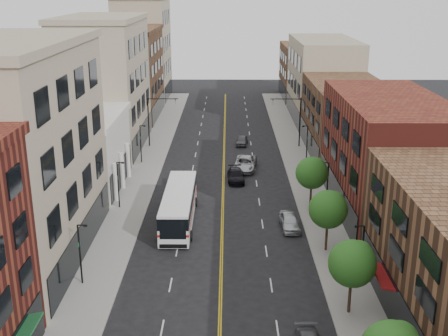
{
  "coord_description": "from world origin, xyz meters",
  "views": [
    {
      "loc": [
        0.53,
        -31.42,
        22.66
      ],
      "look_at": [
        0.15,
        22.65,
        5.0
      ],
      "focal_mm": 45.0,
      "sensor_mm": 36.0,
      "label": 1
    }
  ],
  "objects_px": {
    "city_bus": "(179,204)",
    "car_lane_c": "(242,141)",
    "car_lane_b": "(245,163)",
    "car_parked_far": "(290,221)",
    "car_lane_behind": "(183,178)",
    "car_lane_a": "(236,176)"
  },
  "relations": [
    {
      "from": "car_lane_b",
      "to": "city_bus",
      "type": "bearing_deg",
      "value": -105.45
    },
    {
      "from": "city_bus",
      "to": "car_lane_a",
      "type": "bearing_deg",
      "value": 65.06
    },
    {
      "from": "car_lane_behind",
      "to": "car_lane_b",
      "type": "relative_size",
      "value": 0.75
    },
    {
      "from": "city_bus",
      "to": "car_lane_b",
      "type": "height_order",
      "value": "city_bus"
    },
    {
      "from": "car_parked_far",
      "to": "car_lane_c",
      "type": "height_order",
      "value": "car_parked_far"
    },
    {
      "from": "city_bus",
      "to": "car_lane_a",
      "type": "height_order",
      "value": "city_bus"
    },
    {
      "from": "car_lane_c",
      "to": "city_bus",
      "type": "bearing_deg",
      "value": -97.08
    },
    {
      "from": "city_bus",
      "to": "car_lane_c",
      "type": "xyz_separation_m",
      "value": [
        6.95,
        28.74,
        -1.25
      ]
    },
    {
      "from": "car_parked_far",
      "to": "car_lane_c",
      "type": "bearing_deg",
      "value": 94.78
    },
    {
      "from": "car_lane_c",
      "to": "car_parked_far",
      "type": "bearing_deg",
      "value": -76.03
    },
    {
      "from": "car_lane_b",
      "to": "car_lane_a",
      "type": "bearing_deg",
      "value": -98.57
    },
    {
      "from": "car_lane_behind",
      "to": "car_lane_a",
      "type": "height_order",
      "value": "car_lane_behind"
    },
    {
      "from": "city_bus",
      "to": "car_lane_c",
      "type": "relative_size",
      "value": 3.27
    },
    {
      "from": "car_lane_a",
      "to": "car_lane_c",
      "type": "bearing_deg",
      "value": 83.48
    },
    {
      "from": "car_parked_far",
      "to": "car_lane_b",
      "type": "relative_size",
      "value": 0.75
    },
    {
      "from": "city_bus",
      "to": "car_parked_far",
      "type": "relative_size",
      "value": 2.93
    },
    {
      "from": "car_lane_behind",
      "to": "car_lane_c",
      "type": "distance_m",
      "value": 18.97
    },
    {
      "from": "car_lane_behind",
      "to": "car_lane_b",
      "type": "height_order",
      "value": "car_lane_b"
    },
    {
      "from": "car_parked_far",
      "to": "car_lane_behind",
      "type": "distance_m",
      "value": 17.06
    },
    {
      "from": "city_bus",
      "to": "car_parked_far",
      "type": "bearing_deg",
      "value": -7.3
    },
    {
      "from": "city_bus",
      "to": "car_lane_c",
      "type": "distance_m",
      "value": 29.6
    },
    {
      "from": "car_parked_far",
      "to": "car_lane_a",
      "type": "bearing_deg",
      "value": 107.36
    }
  ]
}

